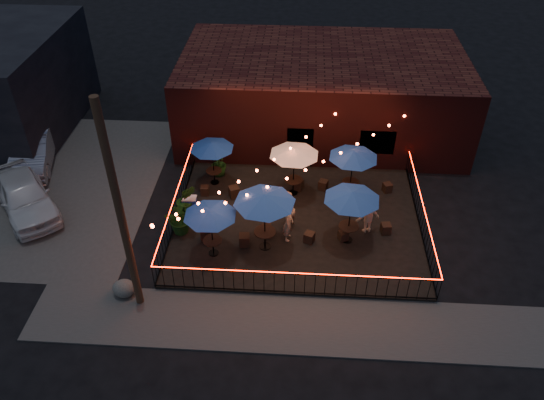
{
  "coord_description": "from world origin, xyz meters",
  "views": [
    {
      "loc": [
        0.02,
        -14.77,
        14.35
      ],
      "look_at": [
        -1.05,
        2.24,
        1.01
      ],
      "focal_mm": 35.0,
      "sensor_mm": 36.0,
      "label": 1
    }
  ],
  "objects_px": {
    "cafe_table_0": "(210,213)",
    "cooler": "(190,205)",
    "cafe_table_1": "(212,146)",
    "cafe_table_3": "(294,152)",
    "cafe_table_4": "(352,196)",
    "utility_pole": "(121,215)",
    "cafe_table_5": "(354,155)",
    "cafe_table_2": "(264,199)",
    "boulder": "(124,288)"
  },
  "relations": [
    {
      "from": "cafe_table_0",
      "to": "cooler",
      "type": "bearing_deg",
      "value": 118.95
    },
    {
      "from": "cafe_table_1",
      "to": "cafe_table_3",
      "type": "distance_m",
      "value": 3.62
    },
    {
      "from": "cafe_table_3",
      "to": "cafe_table_4",
      "type": "bearing_deg",
      "value": -52.81
    },
    {
      "from": "utility_pole",
      "to": "cafe_table_3",
      "type": "height_order",
      "value": "utility_pole"
    },
    {
      "from": "cafe_table_1",
      "to": "cooler",
      "type": "bearing_deg",
      "value": -107.9
    },
    {
      "from": "utility_pole",
      "to": "cooler",
      "type": "relative_size",
      "value": 10.35
    },
    {
      "from": "cafe_table_0",
      "to": "cafe_table_4",
      "type": "bearing_deg",
      "value": 11.82
    },
    {
      "from": "cafe_table_4",
      "to": "cafe_table_5",
      "type": "relative_size",
      "value": 1.03
    },
    {
      "from": "cafe_table_5",
      "to": "cafe_table_2",
      "type": "bearing_deg",
      "value": -134.34
    },
    {
      "from": "cooler",
      "to": "boulder",
      "type": "relative_size",
      "value": 0.9
    },
    {
      "from": "cafe_table_3",
      "to": "cafe_table_4",
      "type": "distance_m",
      "value": 3.7
    },
    {
      "from": "cafe_table_1",
      "to": "boulder",
      "type": "distance_m",
      "value": 7.34
    },
    {
      "from": "cafe_table_2",
      "to": "cooler",
      "type": "bearing_deg",
      "value": 149.57
    },
    {
      "from": "cafe_table_0",
      "to": "cafe_table_4",
      "type": "distance_m",
      "value": 5.28
    },
    {
      "from": "boulder",
      "to": "cafe_table_5",
      "type": "bearing_deg",
      "value": 36.88
    },
    {
      "from": "cafe_table_1",
      "to": "cafe_table_2",
      "type": "distance_m",
      "value": 4.86
    },
    {
      "from": "cafe_table_5",
      "to": "cooler",
      "type": "distance_m",
      "value": 7.14
    },
    {
      "from": "cafe_table_1",
      "to": "cafe_table_5",
      "type": "height_order",
      "value": "cafe_table_5"
    },
    {
      "from": "cafe_table_5",
      "to": "boulder",
      "type": "height_order",
      "value": "cafe_table_5"
    },
    {
      "from": "utility_pole",
      "to": "cafe_table_3",
      "type": "xyz_separation_m",
      "value": [
        5.17,
        6.5,
        -1.7
      ]
    },
    {
      "from": "cooler",
      "to": "cafe_table_4",
      "type": "bearing_deg",
      "value": -12.39
    },
    {
      "from": "cafe_table_1",
      "to": "cafe_table_0",
      "type": "bearing_deg",
      "value": -82.04
    },
    {
      "from": "cafe_table_1",
      "to": "cafe_table_5",
      "type": "xyz_separation_m",
      "value": [
        6.04,
        -0.57,
        0.16
      ]
    },
    {
      "from": "cafe_table_4",
      "to": "boulder",
      "type": "height_order",
      "value": "cafe_table_4"
    },
    {
      "from": "cooler",
      "to": "cafe_table_2",
      "type": "bearing_deg",
      "value": -31.15
    },
    {
      "from": "cafe_table_0",
      "to": "cafe_table_3",
      "type": "xyz_separation_m",
      "value": [
        2.93,
        4.03,
        0.14
      ]
    },
    {
      "from": "cafe_table_3",
      "to": "cooler",
      "type": "bearing_deg",
      "value": -159.39
    },
    {
      "from": "cafe_table_0",
      "to": "cafe_table_2",
      "type": "relative_size",
      "value": 0.95
    },
    {
      "from": "cafe_table_2",
      "to": "cafe_table_5",
      "type": "distance_m",
      "value": 4.94
    },
    {
      "from": "cafe_table_2",
      "to": "boulder",
      "type": "bearing_deg",
      "value": -150.99
    },
    {
      "from": "cafe_table_1",
      "to": "boulder",
      "type": "relative_size",
      "value": 2.94
    },
    {
      "from": "utility_pole",
      "to": "cafe_table_1",
      "type": "xyz_separation_m",
      "value": [
        1.6,
        7.06,
        -1.9
      ]
    },
    {
      "from": "cafe_table_0",
      "to": "cafe_table_5",
      "type": "height_order",
      "value": "cafe_table_5"
    },
    {
      "from": "cafe_table_3",
      "to": "cooler",
      "type": "distance_m",
      "value": 4.89
    },
    {
      "from": "cafe_table_3",
      "to": "boulder",
      "type": "distance_m",
      "value": 8.71
    },
    {
      "from": "cafe_table_2",
      "to": "cafe_table_3",
      "type": "relative_size",
      "value": 1.03
    },
    {
      "from": "utility_pole",
      "to": "cafe_table_0",
      "type": "relative_size",
      "value": 3.02
    },
    {
      "from": "cafe_table_0",
      "to": "cafe_table_4",
      "type": "xyz_separation_m",
      "value": [
        5.17,
        1.08,
        0.17
      ]
    },
    {
      "from": "cafe_table_2",
      "to": "cafe_table_3",
      "type": "distance_m",
      "value": 3.68
    },
    {
      "from": "utility_pole",
      "to": "cafe_table_5",
      "type": "relative_size",
      "value": 3.08
    },
    {
      "from": "utility_pole",
      "to": "cafe_table_2",
      "type": "relative_size",
      "value": 2.87
    },
    {
      "from": "cafe_table_4",
      "to": "cooler",
      "type": "bearing_deg",
      "value": 168.33
    },
    {
      "from": "boulder",
      "to": "cafe_table_0",
      "type": "bearing_deg",
      "value": 37.21
    },
    {
      "from": "utility_pole",
      "to": "cafe_table_0",
      "type": "bearing_deg",
      "value": 47.71
    },
    {
      "from": "cafe_table_4",
      "to": "cooler",
      "type": "xyz_separation_m",
      "value": [
        -6.51,
        1.34,
        -1.79
      ]
    },
    {
      "from": "cafe_table_0",
      "to": "cooler",
      "type": "height_order",
      "value": "cafe_table_0"
    },
    {
      "from": "cafe_table_5",
      "to": "cafe_table_0",
      "type": "bearing_deg",
      "value": -143.29
    },
    {
      "from": "cafe_table_4",
      "to": "utility_pole",
      "type": "bearing_deg",
      "value": -154.42
    },
    {
      "from": "utility_pole",
      "to": "cafe_table_5",
      "type": "xyz_separation_m",
      "value": [
        7.64,
        6.49,
        -1.74
      ]
    },
    {
      "from": "cafe_table_3",
      "to": "boulder",
      "type": "height_order",
      "value": "cafe_table_3"
    }
  ]
}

